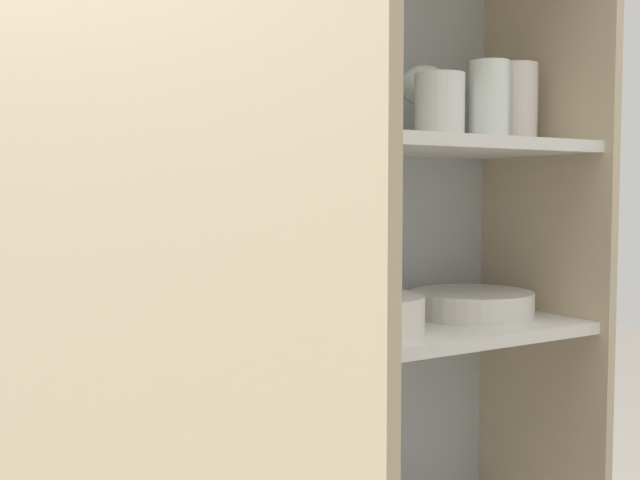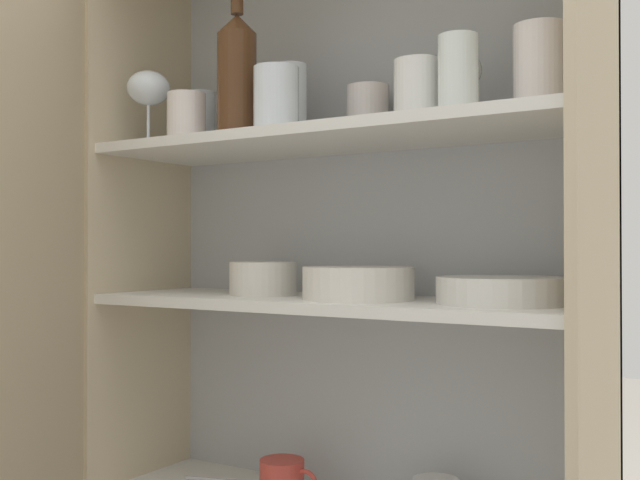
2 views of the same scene
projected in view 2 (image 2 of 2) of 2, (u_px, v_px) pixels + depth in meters
name	position (u px, v px, depth m)	size (l,w,h in m)	color
cupboard_back_panel	(368.00, 303.00, 1.52)	(0.97, 0.02, 1.41)	#B2B7BC
cupboard_side_left	(143.00, 299.00, 1.64)	(0.02, 0.33, 1.41)	#CCB793
cupboard_side_right	(597.00, 321.00, 1.14)	(0.02, 0.33, 1.41)	#CCB793
shelf_board_middle	(329.00, 303.00, 1.39)	(0.94, 0.29, 0.02)	white
shelf_board_upper	(329.00, 139.00, 1.40)	(0.94, 0.29, 0.02)	white
cupboard_door	(9.00, 314.00, 1.27)	(0.19, 0.46, 1.41)	tan
tumbler_glass_0	(368.00, 112.00, 1.45)	(0.08, 0.08, 0.10)	silver
tumbler_glass_1	(186.00, 117.00, 1.48)	(0.08, 0.08, 0.09)	silver
tumbler_glass_2	(242.00, 107.00, 1.51)	(0.08, 0.08, 0.15)	silver
tumbler_glass_3	(418.00, 91.00, 1.26)	(0.08, 0.08, 0.10)	white
tumbler_glass_4	(276.00, 99.00, 1.37)	(0.08, 0.08, 0.12)	white
tumbler_glass_5	(458.00, 75.00, 1.19)	(0.06, 0.06, 0.13)	white
tumbler_glass_6	(290.00, 102.00, 1.48)	(0.07, 0.07, 0.15)	white
tumbler_glass_7	(200.00, 121.00, 1.63)	(0.07, 0.07, 0.13)	white
tumbler_glass_8	(540.00, 69.00, 1.18)	(0.08, 0.08, 0.14)	silver
wine_glass_0	(149.00, 91.00, 1.54)	(0.09, 0.09, 0.15)	white
wine_glass_1	(457.00, 74.00, 1.31)	(0.09, 0.09, 0.13)	white
wine_glass_2	(414.00, 93.00, 1.40)	(0.07, 0.07, 0.11)	silver
wine_bottle	(237.00, 74.00, 1.43)	(0.08, 0.08, 0.27)	#4C2D19
plate_stack_white	(502.00, 291.00, 1.24)	(0.22, 0.22, 0.04)	silver
mixing_bowl_large	(358.00, 282.00, 1.35)	(0.20, 0.20, 0.06)	silver
serving_bowl_small	(263.00, 277.00, 1.48)	(0.13, 0.13, 0.07)	silver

